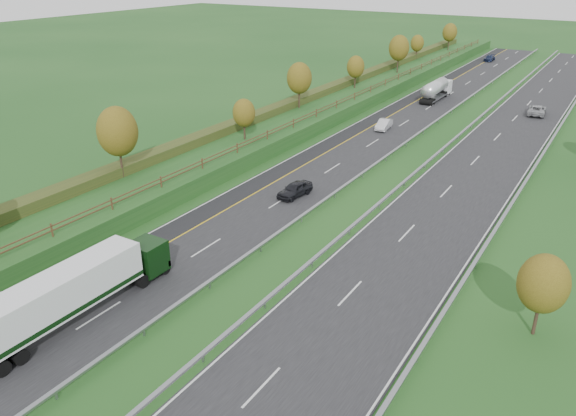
% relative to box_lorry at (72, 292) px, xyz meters
% --- Properties ---
extents(ground, '(400.00, 400.00, 0.00)m').
position_rel_box_lorry_xyz_m(ground, '(7.65, 45.19, -2.33)').
color(ground, '#1B4719').
rests_on(ground, ground).
extents(near_carriageway, '(10.50, 200.00, 0.04)m').
position_rel_box_lorry_xyz_m(near_carriageway, '(-0.35, 50.19, -2.31)').
color(near_carriageway, black).
rests_on(near_carriageway, ground).
extents(far_carriageway, '(10.50, 200.00, 0.04)m').
position_rel_box_lorry_xyz_m(far_carriageway, '(16.15, 50.19, -2.31)').
color(far_carriageway, black).
rests_on(far_carriageway, ground).
extents(hard_shoulder, '(3.00, 200.00, 0.04)m').
position_rel_box_lorry_xyz_m(hard_shoulder, '(-4.10, 50.19, -2.31)').
color(hard_shoulder, black).
rests_on(hard_shoulder, ground).
extents(lane_markings, '(26.75, 200.00, 0.01)m').
position_rel_box_lorry_xyz_m(lane_markings, '(6.05, 50.07, -2.28)').
color(lane_markings, silver).
rests_on(lane_markings, near_carriageway).
extents(embankment_left, '(12.00, 200.00, 2.00)m').
position_rel_box_lorry_xyz_m(embankment_left, '(-13.35, 50.19, -1.33)').
color(embankment_left, '#1B4719').
rests_on(embankment_left, ground).
extents(hedge_left, '(2.20, 180.00, 1.10)m').
position_rel_box_lorry_xyz_m(hedge_left, '(-15.35, 50.19, 0.22)').
color(hedge_left, '#2D3D19').
rests_on(hedge_left, embankment_left).
extents(fence_left, '(0.12, 189.06, 1.20)m').
position_rel_box_lorry_xyz_m(fence_left, '(-8.85, 49.78, 0.40)').
color(fence_left, '#422B19').
rests_on(fence_left, embankment_left).
extents(median_barrier_near, '(0.32, 200.00, 0.71)m').
position_rel_box_lorry_xyz_m(median_barrier_near, '(5.35, 50.19, -1.72)').
color(median_barrier_near, gray).
rests_on(median_barrier_near, ground).
extents(median_barrier_far, '(0.32, 200.00, 0.71)m').
position_rel_box_lorry_xyz_m(median_barrier_far, '(10.45, 50.19, -1.72)').
color(median_barrier_far, gray).
rests_on(median_barrier_far, ground).
extents(outer_barrier_far, '(0.32, 200.00, 0.71)m').
position_rel_box_lorry_xyz_m(outer_barrier_far, '(21.95, 50.19, -1.71)').
color(outer_barrier_far, gray).
rests_on(outer_barrier_far, ground).
extents(trees_left, '(6.64, 164.30, 7.66)m').
position_rel_box_lorry_xyz_m(trees_left, '(-13.00, 46.82, 4.04)').
color(trees_left, '#2D2116').
rests_on(trees_left, embankment_left).
extents(box_lorry, '(2.58, 16.28, 4.06)m').
position_rel_box_lorry_xyz_m(box_lorry, '(0.00, 0.00, 0.00)').
color(box_lorry, black).
rests_on(box_lorry, near_carriageway).
extents(road_tanker, '(2.40, 11.22, 3.46)m').
position_rel_box_lorry_xyz_m(road_tanker, '(-0.08, 79.43, -0.47)').
color(road_tanker, silver).
rests_on(road_tanker, near_carriageway).
extents(car_dark_near, '(2.44, 4.75, 1.55)m').
position_rel_box_lorry_xyz_m(car_dark_near, '(1.50, 27.35, -1.52)').
color(car_dark_near, black).
rests_on(car_dark_near, near_carriageway).
extents(car_silver_mid, '(2.04, 4.62, 1.48)m').
position_rel_box_lorry_xyz_m(car_silver_mid, '(-0.48, 56.35, -1.55)').
color(car_silver_mid, silver).
rests_on(car_silver_mid, near_carriageway).
extents(car_small_far, '(1.99, 4.84, 1.40)m').
position_rel_box_lorry_xyz_m(car_small_far, '(-1.95, 126.97, -1.59)').
color(car_small_far, '#131D3C').
rests_on(car_small_far, near_carriageway).
extents(car_oncoming, '(3.17, 5.95, 1.59)m').
position_rel_box_lorry_xyz_m(car_oncoming, '(17.37, 77.23, -1.49)').
color(car_oncoming, '#999A9E').
rests_on(car_oncoming, far_carriageway).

